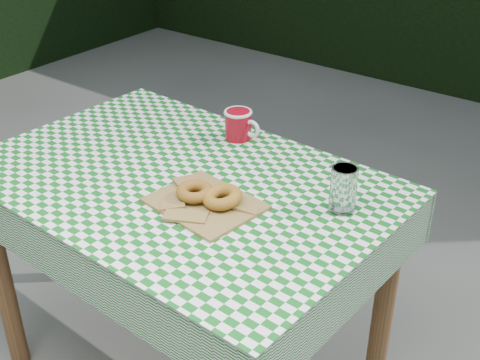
# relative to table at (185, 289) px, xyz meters

# --- Properties ---
(table) EXTENTS (1.14, 0.79, 0.75)m
(table) POSITION_rel_table_xyz_m (0.00, 0.00, 0.00)
(table) COLOR brown
(table) RESTS_ON ground
(tablecloth) EXTENTS (1.17, 0.81, 0.01)m
(tablecloth) POSITION_rel_table_xyz_m (0.00, 0.00, 0.38)
(tablecloth) COLOR #0E5B18
(tablecloth) RESTS_ON table
(paper_bag) EXTENTS (0.29, 0.24, 0.01)m
(paper_bag) POSITION_rel_table_xyz_m (0.14, -0.06, 0.39)
(paper_bag) COLOR olive
(paper_bag) RESTS_ON tablecloth
(bagel_front) EXTENTS (0.13, 0.13, 0.03)m
(bagel_front) POSITION_rel_table_xyz_m (0.11, -0.07, 0.41)
(bagel_front) COLOR brown
(bagel_front) RESTS_ON paper_bag
(bagel_back) EXTENTS (0.14, 0.14, 0.03)m
(bagel_back) POSITION_rel_table_xyz_m (0.18, -0.05, 0.41)
(bagel_back) COLOR #A17321
(bagel_back) RESTS_ON paper_bag
(coffee_mug) EXTENTS (0.16, 0.16, 0.09)m
(coffee_mug) POSITION_rel_table_xyz_m (-0.02, 0.29, 0.43)
(coffee_mug) COLOR maroon
(coffee_mug) RESTS_ON tablecloth
(drinking_glass) EXTENTS (0.08, 0.08, 0.12)m
(drinking_glass) POSITION_rel_table_xyz_m (0.43, 0.12, 0.44)
(drinking_glass) COLOR silver
(drinking_glass) RESTS_ON tablecloth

